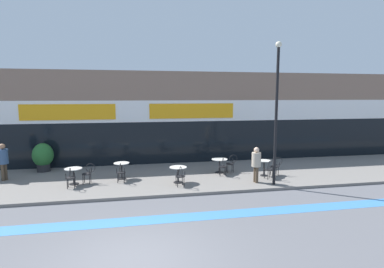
{
  "coord_description": "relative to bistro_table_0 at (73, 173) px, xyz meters",
  "views": [
    {
      "loc": [
        0.17,
        -6.86,
        3.99
      ],
      "look_at": [
        2.75,
        6.89,
        2.19
      ],
      "focal_mm": 28.0,
      "sensor_mm": 36.0,
      "label": 1
    }
  ],
  "objects": [
    {
      "name": "ground_plane",
      "position": [
        2.58,
        -6.66,
        -0.63
      ],
      "size": [
        120.0,
        120.0,
        0.0
      ],
      "primitive_type": "plane",
      "color": "#5B5B60"
    },
    {
      "name": "sidewalk_slab",
      "position": [
        2.58,
        0.59,
        -0.57
      ],
      "size": [
        40.0,
        5.5,
        0.12
      ],
      "primitive_type": "cube",
      "color": "slate",
      "rests_on": "ground"
    },
    {
      "name": "storefront_facade",
      "position": [
        2.58,
        5.31,
        2.03
      ],
      "size": [
        40.0,
        4.06,
        5.35
      ],
      "color": "#7F6656",
      "rests_on": "ground"
    },
    {
      "name": "bike_lane_stripe",
      "position": [
        2.58,
        -4.21,
        -0.63
      ],
      "size": [
        36.0,
        0.7,
        0.01
      ],
      "primitive_type": "cube",
      "color": "#3D7AB7",
      "rests_on": "ground"
    },
    {
      "name": "bistro_table_0",
      "position": [
        0.0,
        0.0,
        0.0
      ],
      "size": [
        0.74,
        0.74,
        0.71
      ],
      "color": "black",
      "rests_on": "sidewalk_slab"
    },
    {
      "name": "bistro_table_1",
      "position": [
        2.04,
        0.49,
        0.03
      ],
      "size": [
        0.72,
        0.72,
        0.76
      ],
      "color": "black",
      "rests_on": "sidewalk_slab"
    },
    {
      "name": "bistro_table_2",
      "position": [
        4.54,
        -0.61,
        0.0
      ],
      "size": [
        0.77,
        0.77,
        0.71
      ],
      "color": "black",
      "rests_on": "sidewalk_slab"
    },
    {
      "name": "bistro_table_3",
      "position": [
        6.84,
        0.72,
        -0.0
      ],
      "size": [
        0.79,
        0.79,
        0.7
      ],
      "color": "black",
      "rests_on": "sidewalk_slab"
    },
    {
      "name": "bistro_table_4",
      "position": [
        8.8,
        -0.24,
        0.02
      ],
      "size": [
        0.64,
        0.64,
        0.76
      ],
      "color": "black",
      "rests_on": "sidewalk_slab"
    },
    {
      "name": "cafe_chair_0_near",
      "position": [
        0.01,
        -0.63,
        0.01
      ],
      "size": [
        0.43,
        0.59,
        0.9
      ],
      "rotation": [
        0.0,
        0.0,
        1.66
      ],
      "color": "black",
      "rests_on": "sidewalk_slab"
    },
    {
      "name": "cafe_chair_0_side",
      "position": [
        0.63,
        -0.0,
        0.01
      ],
      "size": [
        0.58,
        0.42,
        0.9
      ],
      "rotation": [
        0.0,
        0.0,
        3.09
      ],
      "color": "black",
      "rests_on": "sidewalk_slab"
    },
    {
      "name": "cafe_chair_1_near",
      "position": [
        2.03,
        -0.14,
        0.01
      ],
      "size": [
        0.44,
        0.59,
        0.9
      ],
      "rotation": [
        0.0,
        0.0,
        1.48
      ],
      "color": "black",
      "rests_on": "sidewalk_slab"
    },
    {
      "name": "cafe_chair_2_near",
      "position": [
        4.55,
        -1.24,
        0.01
      ],
      "size": [
        0.44,
        0.59,
        0.9
      ],
      "rotation": [
        0.0,
        0.0,
        1.68
      ],
      "color": "black",
      "rests_on": "sidewalk_slab"
    },
    {
      "name": "cafe_chair_3_near",
      "position": [
        6.83,
        0.09,
        0.01
      ],
      "size": [
        0.44,
        0.6,
        0.9
      ],
      "rotation": [
        0.0,
        0.0,
        1.45
      ],
      "color": "black",
      "rests_on": "sidewalk_slab"
    },
    {
      "name": "cafe_chair_3_side",
      "position": [
        7.46,
        0.71,
        0.01
      ],
      "size": [
        0.59,
        0.44,
        0.9
      ],
      "rotation": [
        0.0,
        0.0,
        3.05
      ],
      "color": "black",
      "rests_on": "sidewalk_slab"
    },
    {
      "name": "cafe_chair_4_near",
      "position": [
        8.81,
        -0.86,
        0.01
      ],
      "size": [
        0.45,
        0.6,
        0.9
      ],
      "rotation": [
        0.0,
        0.0,
        1.72
      ],
      "color": "black",
      "rests_on": "sidewalk_slab"
    },
    {
      "name": "cafe_chair_4_side",
      "position": [
        9.43,
        -0.25,
        0.01
      ],
      "size": [
        0.6,
        0.45,
        0.9
      ],
      "rotation": [
        0.0,
        0.0,
        3.02
      ],
      "color": "black",
      "rests_on": "sidewalk_slab"
    },
    {
      "name": "planter_pot",
      "position": [
        -1.98,
        2.69,
        0.26
      ],
      "size": [
        1.01,
        1.01,
        1.46
      ],
      "color": "#232326",
      "rests_on": "sidewalk_slab"
    },
    {
      "name": "lamp_post",
      "position": [
        8.63,
        -1.66,
        2.95
      ],
      "size": [
        0.26,
        0.26,
        6.1
      ],
      "color": "black",
      "rests_on": "sidewalk_slab"
    },
    {
      "name": "pedestrian_near_end",
      "position": [
        7.97,
        -1.22,
        0.44
      ],
      "size": [
        0.45,
        0.45,
        1.6
      ],
      "rotation": [
        0.0,
        0.0,
        3.24
      ],
      "color": "#4C3D2D",
      "rests_on": "sidewalk_slab"
    },
    {
      "name": "pedestrian_far_end",
      "position": [
        -3.26,
        1.23,
        0.5
      ],
      "size": [
        0.54,
        0.54,
        1.7
      ],
      "rotation": [
        0.0,
        0.0,
        2.86
      ],
      "color": "#4C3D2D",
      "rests_on": "sidewalk_slab"
    }
  ]
}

